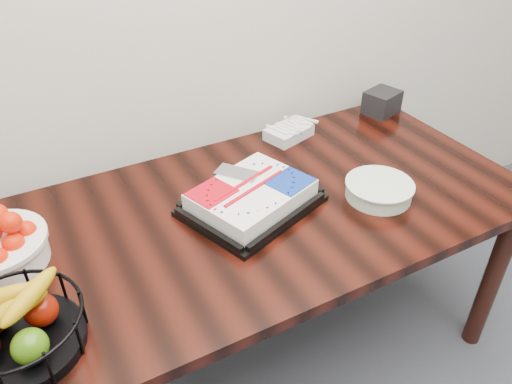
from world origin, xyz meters
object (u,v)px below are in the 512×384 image
fruit_basket (16,328)px  napkin_box (382,102)px  plate_stack (379,190)px  table (260,226)px  cake_tray (252,198)px

fruit_basket → napkin_box: fruit_basket is taller
napkin_box → plate_stack: bearing=-130.9°
plate_stack → napkin_box: napkin_box is taller
table → napkin_box: size_ratio=12.91×
table → cake_tray: bearing=171.7°
plate_stack → fruit_basket: bearing=-176.1°
fruit_basket → plate_stack: fruit_basket is taller
napkin_box → table: bearing=-156.4°
plate_stack → napkin_box: bearing=49.1°
table → cake_tray: 0.13m
fruit_basket → napkin_box: size_ratio=2.22×
cake_tray → napkin_box: size_ratio=3.52×
fruit_basket → cake_tray: bearing=17.4°
plate_stack → table: bearing=158.4°
table → fruit_basket: (-0.76, -0.22, 0.15)m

